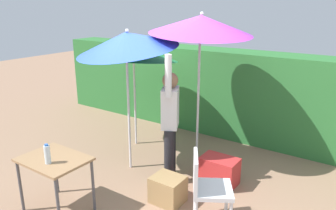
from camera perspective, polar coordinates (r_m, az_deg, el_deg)
name	(u,v)px	position (r m, az deg, el deg)	size (l,w,h in m)	color
ground_plane	(156,182)	(4.93, -2.02, -13.17)	(24.00, 24.00, 0.00)	#937056
hedge_row	(228,93)	(6.52, 10.26, 2.09)	(8.00, 0.70, 1.65)	#2D7033
umbrella_rainbow	(201,25)	(4.93, 5.72, 13.64)	(1.54, 1.54, 2.41)	silver
umbrella_orange	(133,52)	(5.74, -6.12, 9.18)	(1.58, 1.59, 1.94)	silver
umbrella_yellow	(127,41)	(4.76, -7.16, 10.85)	(1.49, 1.49, 2.25)	silver
person_vendor	(170,119)	(4.64, 0.37, -2.41)	(0.36, 0.53, 1.88)	black
chair_plastic	(206,186)	(3.87, 6.67, -13.70)	(0.60, 0.60, 0.89)	silver
cooler_box	(219,171)	(4.87, 8.85, -11.17)	(0.52, 0.34, 0.40)	red
crate_cardboard	(168,190)	(4.42, -0.03, -14.41)	(0.40, 0.35, 0.36)	#9E7A4C
folding_table	(54,165)	(4.25, -19.05, -9.75)	(0.80, 0.60, 0.72)	#4C4C51
bottle_water	(47,154)	(4.06, -20.15, -8.01)	(0.07, 0.07, 0.24)	silver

